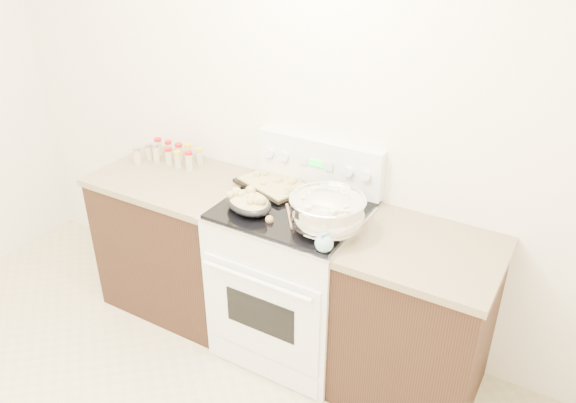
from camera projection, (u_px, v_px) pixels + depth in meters
The scene contains 9 objects.
counter_left at pixel (181, 240), 3.59m from camera, with size 0.93×0.67×0.92m.
counter_right at pixel (416, 322), 2.89m from camera, with size 0.73×0.67×0.92m.
kitchen_range at pixel (293, 276), 3.20m from camera, with size 0.78×0.73×1.22m.
mixing_bowl at pixel (327, 213), 2.75m from camera, with size 0.43×0.43×0.22m.
roasting_pan at pixel (249, 202), 2.93m from camera, with size 0.36×0.31×0.12m.
baking_sheet at pixel (275, 184), 3.18m from camera, with size 0.48×0.40×0.06m.
wooden_spoon at pixel (277, 218), 2.85m from camera, with size 0.17×0.21×0.04m.
blue_ladle at pixel (326, 242), 2.61m from camera, with size 0.13×0.29×0.11m.
spice_jars at pixel (171, 154), 3.51m from camera, with size 0.39×0.24×0.13m.
Camera 1 is at (1.65, -0.84, 2.39)m, focal length 35.00 mm.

